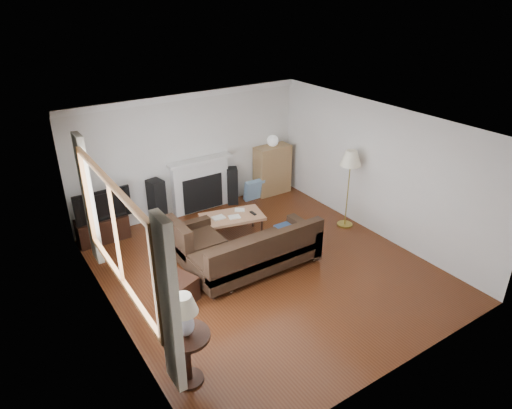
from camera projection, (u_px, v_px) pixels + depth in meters
room at (266, 203)px, 7.23m from camera, size 5.10×5.60×2.54m
window at (116, 234)px, 5.74m from camera, size 0.12×2.74×1.54m
curtain_near at (169, 306)px, 4.69m from camera, size 0.10×0.35×2.10m
curtain_far at (89, 200)px, 6.97m from camera, size 0.10×0.35×2.10m
fireplace at (201, 184)px, 9.58m from camera, size 1.40×0.26×1.15m
tv_stand at (103, 229)px, 8.56m from camera, size 0.92×0.42×0.46m
television at (101, 203)px, 8.36m from camera, size 1.02×0.13×0.59m
speaker_left at (157, 202)px, 9.05m from camera, size 0.32×0.36×0.94m
speaker_right at (232, 186)px, 9.94m from camera, size 0.32×0.34×0.82m
bookshelf at (272, 170)px, 10.38m from camera, size 0.82×0.39×1.12m
globe_lamp at (273, 141)px, 10.07m from camera, size 0.25×0.25×0.25m
sectional_sofa at (256, 250)px, 7.60m from camera, size 2.38×1.74×0.77m
coffee_table at (232, 226)px, 8.68m from camera, size 1.27×0.87×0.45m
footstool at (179, 290)px, 6.92m from camera, size 0.60×0.60×0.39m
floor_lamp at (348, 189)px, 8.84m from camera, size 0.51×0.51×1.58m
side_table at (188, 358)px, 5.45m from camera, size 0.58×0.58×0.72m
table_lamp at (184, 316)px, 5.17m from camera, size 0.34×0.34×0.55m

